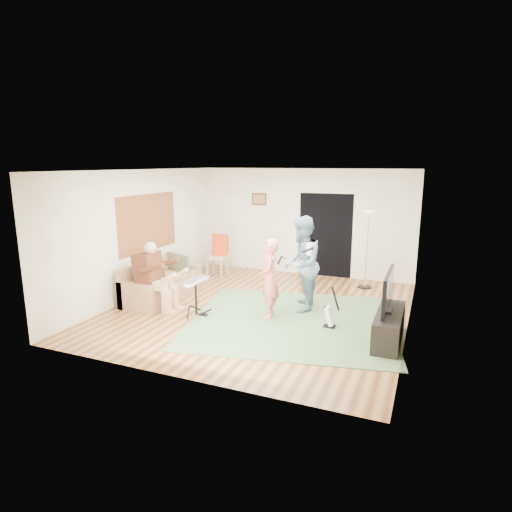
# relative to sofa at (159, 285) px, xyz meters

# --- Properties ---
(floor) EXTENTS (6.00, 6.00, 0.00)m
(floor) POSITION_rel_sofa_xyz_m (2.29, 0.14, -0.27)
(floor) COLOR brown
(floor) RESTS_ON ground
(walls) EXTENTS (5.50, 6.00, 2.70)m
(walls) POSITION_rel_sofa_xyz_m (2.29, 0.14, 1.08)
(walls) COLOR #EDE4CE
(walls) RESTS_ON floor
(ceiling) EXTENTS (6.00, 6.00, 0.00)m
(ceiling) POSITION_rel_sofa_xyz_m (2.29, 0.14, 2.43)
(ceiling) COLOR white
(ceiling) RESTS_ON walls
(window_blinds) EXTENTS (0.00, 2.05, 2.05)m
(window_blinds) POSITION_rel_sofa_xyz_m (-0.46, 0.34, 1.28)
(window_blinds) COLOR #94552D
(window_blinds) RESTS_ON walls
(doorway) EXTENTS (2.10, 0.00, 2.10)m
(doorway) POSITION_rel_sofa_xyz_m (2.84, 3.13, 0.78)
(doorway) COLOR black
(doorway) RESTS_ON walls
(picture_frame) EXTENTS (0.42, 0.03, 0.32)m
(picture_frame) POSITION_rel_sofa_xyz_m (1.04, 3.13, 1.63)
(picture_frame) COLOR #3F2314
(picture_frame) RESTS_ON walls
(area_rug) EXTENTS (4.20, 4.02, 0.02)m
(area_rug) POSITION_rel_sofa_xyz_m (3.06, -0.26, -0.26)
(area_rug) COLOR #4D6B41
(area_rug) RESTS_ON floor
(sofa) EXTENTS (0.81, 1.98, 0.80)m
(sofa) POSITION_rel_sofa_xyz_m (0.00, 0.00, 0.00)
(sofa) COLOR #97724B
(sofa) RESTS_ON floor
(drummer) EXTENTS (0.87, 0.49, 1.34)m
(drummer) POSITION_rel_sofa_xyz_m (0.42, -0.65, 0.26)
(drummer) COLOR #4F2A16
(drummer) RESTS_ON sofa
(drum_kit) EXTENTS (0.39, 0.70, 0.72)m
(drum_kit) POSITION_rel_sofa_xyz_m (1.29, -0.65, 0.05)
(drum_kit) COLOR black
(drum_kit) RESTS_ON floor
(singer) EXTENTS (0.50, 0.62, 1.49)m
(singer) POSITION_rel_sofa_xyz_m (2.60, -0.20, 0.48)
(singer) COLOR #E46963
(singer) RESTS_ON floor
(microphone) EXTENTS (0.06, 0.06, 0.24)m
(microphone) POSITION_rel_sofa_xyz_m (2.80, -0.20, 0.85)
(microphone) COLOR black
(microphone) RESTS_ON singer
(guitarist) EXTENTS (0.87, 1.03, 1.85)m
(guitarist) POSITION_rel_sofa_xyz_m (3.03, 0.38, 0.66)
(guitarist) COLOR slate
(guitarist) RESTS_ON floor
(guitar_held) EXTENTS (0.20, 0.61, 0.26)m
(guitar_held) POSITION_rel_sofa_xyz_m (3.23, 0.38, 1.00)
(guitar_held) COLOR silver
(guitar_held) RESTS_ON guitarist
(guitar_spare) EXTENTS (0.27, 0.24, 0.75)m
(guitar_spare) POSITION_rel_sofa_xyz_m (3.78, -0.30, -0.05)
(guitar_spare) COLOR black
(guitar_spare) RESTS_ON floor
(torchiere_lamp) EXTENTS (0.32, 0.32, 1.79)m
(torchiere_lamp) POSITION_rel_sofa_xyz_m (3.97, 2.44, 0.96)
(torchiere_lamp) COLOR black
(torchiere_lamp) RESTS_ON floor
(dining_chair) EXTENTS (0.47, 0.50, 1.06)m
(dining_chair) POSITION_rel_sofa_xyz_m (0.34, 2.08, 0.11)
(dining_chair) COLOR tan
(dining_chair) RESTS_ON floor
(tv_cabinet) EXTENTS (0.40, 1.40, 0.50)m
(tv_cabinet) POSITION_rel_sofa_xyz_m (4.79, -0.53, -0.02)
(tv_cabinet) COLOR black
(tv_cabinet) RESTS_ON floor
(television) EXTENTS (0.06, 1.20, 0.62)m
(television) POSITION_rel_sofa_xyz_m (4.74, -0.53, 0.58)
(television) COLOR black
(television) RESTS_ON tv_cabinet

